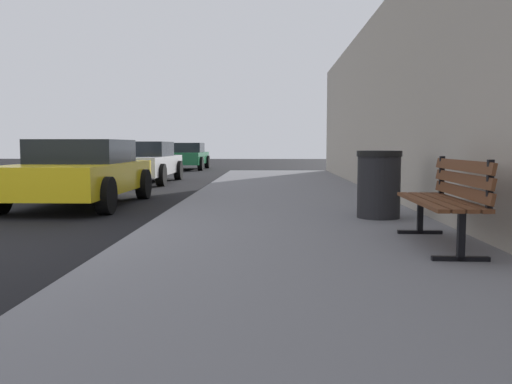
# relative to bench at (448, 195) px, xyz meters

# --- Properties ---
(sidewalk) EXTENTS (4.00, 32.00, 0.15)m
(sidewalk) POSITION_rel_bench_xyz_m (-1.39, 0.33, -0.59)
(sidewalk) COLOR slate
(sidewalk) RESTS_ON ground_plane
(bench) EXTENTS (0.55, 1.72, 0.89)m
(bench) POSITION_rel_bench_xyz_m (0.00, 0.00, 0.00)
(bench) COLOR brown
(bench) RESTS_ON sidewalk
(trash_bin) EXTENTS (0.62, 0.62, 0.94)m
(trash_bin) POSITION_rel_bench_xyz_m (-0.27, 2.12, -0.04)
(trash_bin) COLOR black
(trash_bin) RESTS_ON sidewalk
(car_yellow) EXTENTS (2.05, 4.23, 1.27)m
(car_yellow) POSITION_rel_bench_xyz_m (-5.45, 4.92, -0.02)
(car_yellow) COLOR yellow
(car_yellow) RESTS_ON ground_plane
(car_white) EXTENTS (1.94, 4.51, 1.27)m
(car_white) POSITION_rel_bench_xyz_m (-5.74, 11.31, -0.02)
(car_white) COLOR white
(car_white) RESTS_ON ground_plane
(car_green) EXTENTS (1.93, 4.08, 1.27)m
(car_green) POSITION_rel_bench_xyz_m (-5.82, 20.55, -0.02)
(car_green) COLOR #196638
(car_green) RESTS_ON ground_plane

